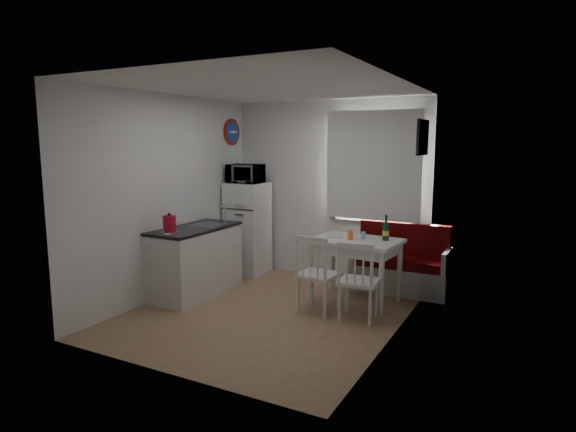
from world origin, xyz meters
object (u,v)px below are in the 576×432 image
Objects in this scene: fridge at (248,228)px; wine_bottle at (386,228)px; chair_right at (356,273)px; kettle at (170,224)px; chair_left at (315,266)px; microwave at (245,174)px; kitchen_counter at (196,260)px; dining_table at (355,246)px; bench at (400,270)px.

fridge reaches higher than wine_bottle.
chair_right is 2.28m from kettle.
chair_left is at bearing -128.04° from wine_bottle.
wine_bottle reaches higher than chair_left.
microwave reaches higher than wine_bottle.
kitchen_counter is 2.50m from wine_bottle.
wine_bottle is at bearing 56.33° from chair_left.
dining_table is 2.02m from fridge.
kitchen_counter is 1.17× the size of dining_table.
chair_left reaches higher than dining_table.
bench is 1.37m from chair_right.
kitchen_counter is 1.27m from fridge.
chair_right is (0.25, -0.66, -0.15)m from dining_table.
kitchen_counter is at bearing -161.27° from wine_bottle.
bench is 2.38m from fridge.
bench is at bearing 84.92° from wine_bottle.
chair_left is 2.27m from microwave.
dining_table is at bearing -164.05° from wine_bottle.
microwave is at bearing 169.85° from dining_table.
kitchen_counter is 2.73m from bench.
fridge is 2.36m from wine_bottle.
fridge is (-1.95, 0.56, -0.02)m from dining_table.
kitchen_counter is at bearing -150.21° from bench.
kitchen_counter is 2.70× the size of chair_right.
kitchen_counter is 2.10m from dining_table.
kitchen_counter is 1.72m from chair_left.
kitchen_counter is 1.03× the size of bench.
bench is 5.12× the size of kettle.
chair_left is 1.59× the size of wine_bottle.
microwave is at bearing -176.11° from bench.
dining_table is 3.53× the size of wine_bottle.
microwave is at bearing 146.68° from chair_right.
chair_right is (2.21, 0.02, 0.11)m from kitchen_counter.
chair_left is 1.81m from kettle.
wine_bottle is (-0.05, -0.57, 0.66)m from bench.
bench is 2.65m from microwave.
dining_table is 0.44m from wine_bottle.
kettle reaches higher than wine_bottle.
fridge is (-1.70, 1.23, 0.11)m from chair_left.
kettle is at bearing -142.96° from dining_table.
fridge is (-2.20, 1.22, 0.13)m from chair_right.
chair_left is 0.99× the size of microwave.
microwave is at bearing -90.00° from fridge.
kettle is (-1.92, -1.22, 0.31)m from dining_table.
fridge is 5.56× the size of kettle.
kitchen_counter is at bearing -156.26° from dining_table.
chair_left is at bearing 18.39° from kettle.
kitchen_counter is at bearing -90.94° from microwave.
dining_table is 2.29× the size of chair_right.
bench is at bearing 63.61° from dining_table.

